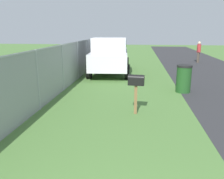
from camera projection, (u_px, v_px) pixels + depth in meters
mailbox at (136, 83)px, 7.11m from camera, size 0.25×0.50×1.23m
pickup_truck at (110, 55)px, 13.68m from camera, size 5.18×2.50×2.09m
trash_bin at (184, 79)px, 9.73m from camera, size 0.62×0.62×1.13m
pedestrian at (199, 51)px, 18.32m from camera, size 0.42×0.39×1.63m
fence_section at (71, 62)px, 11.07m from camera, size 17.57×0.07×1.94m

